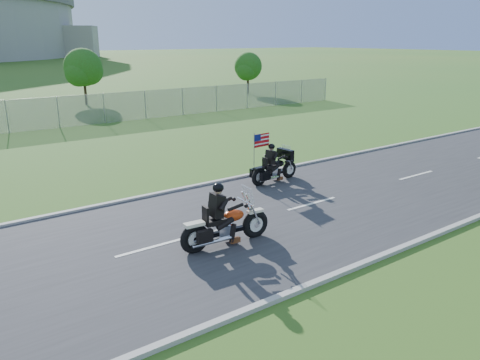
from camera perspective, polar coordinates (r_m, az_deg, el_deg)
ground at (r=14.07m, az=-3.11°, el=-6.27°), size 420.00×420.00×0.00m
road at (r=14.06m, az=-3.11°, el=-6.20°), size 120.00×8.00×0.04m
curb_north at (r=17.39m, az=-10.33°, el=-1.75°), size 120.00×0.18×0.12m
curb_south at (r=11.19m, az=8.43°, el=-12.63°), size 120.00×0.18×0.12m
tree_fence_near at (r=43.05m, az=-18.52°, el=12.67°), size 3.52×3.28×4.75m
tree_fence_far at (r=48.63m, az=1.00°, el=13.51°), size 3.08×2.87×4.20m
motorcycle_lead at (r=12.92m, az=-1.91°, el=-5.62°), size 2.78×0.77×1.87m
motorcycle_follow at (r=18.63m, az=4.22°, el=1.37°), size 2.40×0.80×2.00m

